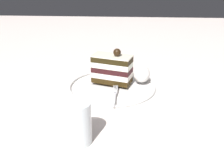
# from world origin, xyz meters

# --- Properties ---
(ground_plane) EXTENTS (2.40, 2.40, 0.00)m
(ground_plane) POSITION_xyz_m (0.00, 0.00, 0.00)
(ground_plane) COLOR silver
(dessert_plate) EXTENTS (0.28, 0.28, 0.02)m
(dessert_plate) POSITION_xyz_m (0.01, 0.03, 0.01)
(dessert_plate) COLOR white
(dessert_plate) RESTS_ON ground_plane
(cake_slice) EXTENTS (0.12, 0.08, 0.10)m
(cake_slice) POSITION_xyz_m (0.01, 0.05, 0.06)
(cake_slice) COLOR #2E200B
(cake_slice) RESTS_ON dessert_plate
(whipped_cream_dollop) EXTENTS (0.05, 0.05, 0.05)m
(whipped_cream_dollop) POSITION_xyz_m (0.10, 0.05, 0.04)
(whipped_cream_dollop) COLOR white
(whipped_cream_dollop) RESTS_ON dessert_plate
(fork) EXTENTS (0.01, 0.11, 0.00)m
(fork) POSITION_xyz_m (0.03, -0.04, 0.02)
(fork) COLOR silver
(fork) RESTS_ON dessert_plate
(drink_glass_near) EXTENTS (0.05, 0.05, 0.09)m
(drink_glass_near) POSITION_xyz_m (-0.04, -0.21, 0.04)
(drink_glass_near) COLOR silver
(drink_glass_near) RESTS_ON ground_plane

